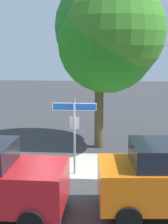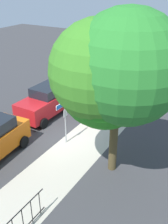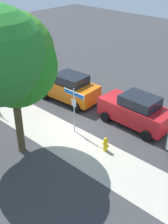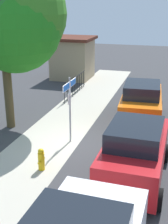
# 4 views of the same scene
# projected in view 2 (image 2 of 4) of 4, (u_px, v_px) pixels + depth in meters

# --- Properties ---
(ground_plane) EXTENTS (60.00, 60.00, 0.00)m
(ground_plane) POSITION_uv_depth(u_px,v_px,m) (62.00, 139.00, 14.79)
(ground_plane) COLOR #38383A
(sidewalk_strip) EXTENTS (24.00, 2.60, 0.00)m
(sidewalk_strip) POSITION_uv_depth(u_px,v_px,m) (60.00, 166.00, 12.67)
(sidewalk_strip) COLOR #B4AD9B
(sidewalk_strip) RESTS_ON ground_plane
(street_sign) EXTENTS (1.47, 0.07, 2.64)m
(street_sign) POSITION_uv_depth(u_px,v_px,m) (65.00, 112.00, 13.65)
(street_sign) COLOR #9EA0A5
(street_sign) RESTS_ON ground_plane
(shade_tree) EXTENTS (4.50, 5.16, 7.27)m
(shade_tree) POSITION_uv_depth(u_px,v_px,m) (113.00, 72.00, 10.08)
(shade_tree) COLOR #4C4024
(shade_tree) RESTS_ON ground_plane
(car_white) EXTENTS (4.59, 2.22, 2.06)m
(car_white) POSITION_uv_depth(u_px,v_px,m) (90.00, 78.00, 20.68)
(car_white) COLOR white
(car_white) RESTS_ON ground_plane
(car_red) EXTENTS (4.26, 2.02, 1.94)m
(car_red) POSITION_uv_depth(u_px,v_px,m) (47.00, 101.00, 16.98)
(car_red) COLOR red
(car_red) RESTS_ON ground_plane
(fire_hydrant) EXTENTS (0.42, 0.22, 0.78)m
(fire_hydrant) POSITION_uv_depth(u_px,v_px,m) (91.00, 119.00, 16.10)
(fire_hydrant) COLOR yellow
(fire_hydrant) RESTS_ON ground_plane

